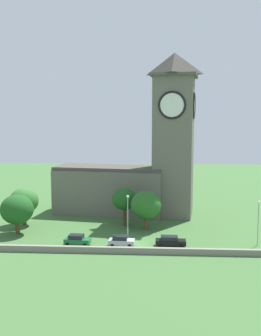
# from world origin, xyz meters

# --- Properties ---
(ground_plane) EXTENTS (200.00, 200.00, 0.00)m
(ground_plane) POSITION_xyz_m (0.00, 15.00, 0.00)
(ground_plane) COLOR #3D6633
(church) EXTENTS (30.19, 13.22, 32.75)m
(church) POSITION_xyz_m (0.13, 20.29, 10.79)
(church) COLOR #666056
(church) RESTS_ON ground
(quay_barrier) EXTENTS (46.07, 0.70, 0.97)m
(quay_barrier) POSITION_xyz_m (0.00, -4.69, 0.49)
(quay_barrier) COLOR gray
(quay_barrier) RESTS_ON ground
(car_green) EXTENTS (4.17, 2.33, 1.72)m
(car_green) POSITION_xyz_m (-9.17, -1.29, 0.87)
(car_green) COLOR #1E6B38
(car_green) RESTS_ON ground
(car_silver) EXTENTS (4.09, 2.19, 1.70)m
(car_silver) POSITION_xyz_m (-2.21, -1.37, 0.86)
(car_silver) COLOR silver
(car_silver) RESTS_ON ground
(car_black) EXTENTS (4.75, 2.12, 1.63)m
(car_black) POSITION_xyz_m (5.44, -0.89, 0.83)
(car_black) COLOR black
(car_black) RESTS_ON ground
(streetlamp_west_mid) EXTENTS (0.44, 0.44, 7.72)m
(streetlamp_west_mid) POSITION_xyz_m (-1.33, 0.85, 5.08)
(streetlamp_west_mid) COLOR #9EA0A5
(streetlamp_west_mid) RESTS_ON ground
(streetlamp_central) EXTENTS (0.44, 0.44, 7.16)m
(streetlamp_central) POSITION_xyz_m (19.12, 0.27, 4.77)
(streetlamp_central) COLOR #9EA0A5
(streetlamp_central) RESTS_ON ground
(tree_by_tower) EXTENTS (5.68, 5.68, 6.89)m
(tree_by_tower) POSITION_xyz_m (-20.67, 4.33, 4.30)
(tree_by_tower) COLOR brown
(tree_by_tower) RESTS_ON ground
(tree_riverside_east) EXTENTS (4.59, 4.59, 7.11)m
(tree_riverside_east) POSITION_xyz_m (-2.63, 10.98, 4.99)
(tree_riverside_east) COLOR brown
(tree_riverside_east) RESTS_ON ground
(tree_churchyard) EXTENTS (5.57, 5.57, 7.06)m
(tree_churchyard) POSITION_xyz_m (1.44, 8.32, 4.52)
(tree_churchyard) COLOR brown
(tree_churchyard) RESTS_ON ground
(tree_riverside_west) EXTENTS (5.42, 5.42, 7.00)m
(tree_riverside_west) POSITION_xyz_m (-21.42, 10.27, 4.53)
(tree_riverside_west) COLOR brown
(tree_riverside_west) RESTS_ON ground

